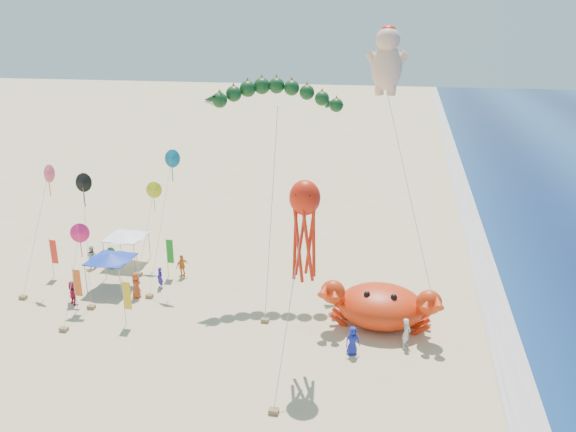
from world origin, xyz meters
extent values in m
plane|color=#D1B784|center=(0.00, 0.00, 0.00)|extent=(320.00, 320.00, 0.00)
plane|color=silver|center=(12.00, 0.00, 0.01)|extent=(320.00, 320.00, 0.00)
ellipsoid|color=red|center=(4.38, 0.64, 1.31)|extent=(5.63, 4.70, 2.63)
sphere|color=red|center=(1.44, -0.46, 2.48)|extent=(1.56, 1.56, 1.56)
sphere|color=black|center=(3.55, -0.28, 2.48)|extent=(0.40, 0.40, 0.40)
sphere|color=red|center=(7.32, -0.46, 2.48)|extent=(1.56, 1.56, 1.56)
sphere|color=black|center=(5.21, -0.28, 2.48)|extent=(0.40, 0.40, 0.40)
cone|color=#0E3615|center=(-8.16, 6.39, 13.63)|extent=(1.33, 0.98, 1.09)
cylinder|color=#B2B2B2|center=(-3.32, 2.85, 6.62)|extent=(0.78, 7.12, 12.96)
cube|color=olive|center=(-2.95, -0.69, 0.12)|extent=(0.50, 0.35, 0.25)
ellipsoid|color=#FFBE9B|center=(3.51, 10.00, 15.55)|extent=(2.21, 1.82, 3.25)
sphere|color=#FFBE9B|center=(3.51, 9.80, 17.45)|extent=(1.70, 1.70, 1.70)
ellipsoid|color=red|center=(3.51, 9.90, 18.05)|extent=(1.10, 1.10, 0.77)
cylinder|color=#B2B2B2|center=(5.66, 7.41, 7.20)|extent=(4.35, 5.23, 14.12)
cube|color=olive|center=(7.81, 4.82, 0.12)|extent=(0.50, 0.35, 0.25)
ellipsoid|color=red|center=(0.28, -4.35, 9.76)|extent=(1.66, 1.50, 1.91)
cylinder|color=#B2B2B2|center=(0.02, -6.90, 4.68)|extent=(0.57, 5.14, 9.08)
cube|color=olive|center=(-0.24, -9.45, 0.12)|extent=(0.50, 0.35, 0.25)
cylinder|color=gray|center=(-16.56, 0.64, 1.10)|extent=(0.06, 0.06, 2.20)
cylinder|color=gray|center=(-13.87, 0.64, 1.10)|extent=(0.06, 0.06, 2.20)
cylinder|color=gray|center=(-16.56, 3.32, 1.10)|extent=(0.06, 0.06, 2.20)
cylinder|color=gray|center=(-13.87, 3.32, 1.10)|extent=(0.06, 0.06, 2.20)
cube|color=#132EAE|center=(-15.21, 1.98, 2.24)|extent=(2.92, 2.92, 0.08)
cone|color=#132EAE|center=(-15.21, 1.98, 2.48)|extent=(3.22, 3.22, 0.45)
cylinder|color=gray|center=(-17.65, 5.11, 1.10)|extent=(0.06, 0.06, 2.20)
cylinder|color=gray|center=(-15.02, 5.11, 1.10)|extent=(0.06, 0.06, 2.20)
cylinder|color=gray|center=(-17.65, 7.74, 1.10)|extent=(0.06, 0.06, 2.20)
cylinder|color=gray|center=(-15.02, 7.74, 1.10)|extent=(0.06, 0.06, 2.20)
cube|color=white|center=(-16.34, 6.43, 2.24)|extent=(2.87, 2.87, 0.08)
cone|color=white|center=(-16.34, 6.43, 2.48)|extent=(3.16, 3.16, 0.45)
cylinder|color=gray|center=(-11.67, -2.91, 1.60)|extent=(0.05, 0.05, 3.20)
cube|color=gold|center=(-11.39, -2.91, 2.10)|extent=(0.50, 0.04, 1.90)
cylinder|color=gray|center=(-15.79, -1.89, 1.60)|extent=(0.05, 0.05, 3.20)
cube|color=#DD531B|center=(-15.51, -1.89, 2.10)|extent=(0.50, 0.04, 1.90)
cylinder|color=gray|center=(-20.63, 2.68, 1.60)|extent=(0.05, 0.05, 3.20)
cube|color=red|center=(-20.35, 2.68, 2.10)|extent=(0.50, 0.04, 1.90)
cylinder|color=gray|center=(-12.03, 4.62, 1.60)|extent=(0.05, 0.05, 3.20)
cube|color=#178D1F|center=(-11.75, 4.62, 2.10)|extent=(0.50, 0.04, 1.90)
imported|color=silver|center=(6.06, -1.75, 0.93)|extent=(0.66, 0.79, 1.87)
imported|color=orange|center=(-10.92, 4.79, 0.91)|extent=(0.94, 1.13, 1.81)
imported|color=#AF1C3D|center=(-16.54, -1.07, 0.88)|extent=(1.63, 1.34, 1.75)
imported|color=#A83D1A|center=(-12.78, 0.84, 0.94)|extent=(1.09, 1.04, 1.88)
imported|color=#251B9F|center=(-11.76, 2.61, 0.80)|extent=(0.70, 0.66, 1.61)
imported|color=#1A2298|center=(3.00, -3.23, 0.88)|extent=(1.02, 0.88, 1.77)
imported|color=#226730|center=(-17.00, 5.03, 0.90)|extent=(1.35, 1.14, 1.81)
imported|color=beige|center=(-18.67, 4.95, 0.92)|extent=(0.90, 0.71, 1.83)
cone|color=#0C6088|center=(-11.00, 4.33, 9.41)|extent=(1.30, 0.51, 1.32)
cylinder|color=#B2B2B2|center=(-10.75, 2.83, 4.73)|extent=(0.55, 3.04, 9.18)
cube|color=olive|center=(-10.50, 1.33, 0.12)|extent=(0.50, 0.35, 0.25)
cone|color=#ED1A69|center=(-15.64, -0.83, 5.24)|extent=(1.30, 0.51, 1.32)
cylinder|color=#B2B2B2|center=(-15.39, -2.33, 2.65)|extent=(0.55, 3.04, 5.01)
cube|color=olive|center=(-15.14, -3.83, 0.12)|extent=(0.50, 0.35, 0.25)
cone|color=black|center=(-15.89, 0.62, 8.34)|extent=(1.30, 0.51, 1.32)
cylinder|color=#B2B2B2|center=(-15.64, -0.88, 4.19)|extent=(0.55, 3.04, 8.10)
cube|color=olive|center=(-15.39, -2.38, 0.12)|extent=(0.50, 0.35, 0.25)
cone|color=#EA4E61|center=(-19.54, 2.13, 8.40)|extent=(1.30, 0.51, 1.32)
cylinder|color=#B2B2B2|center=(-19.29, 0.63, 4.22)|extent=(0.55, 3.04, 8.16)
cube|color=olive|center=(-19.04, -0.87, 0.12)|extent=(0.50, 0.35, 0.25)
cone|color=#CDCD16|center=(-13.95, 7.11, 6.13)|extent=(1.30, 0.51, 1.32)
cylinder|color=#B2B2B2|center=(-13.70, 5.61, 3.09)|extent=(0.55, 3.04, 5.90)
cube|color=olive|center=(-13.45, 4.11, 0.12)|extent=(0.50, 0.35, 0.25)
camera|label=1|loc=(5.42, -32.12, 18.23)|focal=35.00mm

